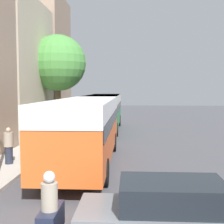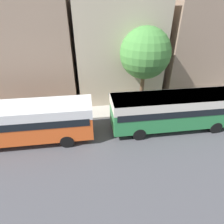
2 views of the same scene
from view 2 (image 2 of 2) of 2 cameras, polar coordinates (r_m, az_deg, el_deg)
The scene contains 8 objects.
building_midblock at distance 20.27m, azimuth -25.13°, elevation 18.20°, with size 6.98×8.54×10.52m.
building_far_terrace at distance 19.67m, azimuth 1.66°, elevation 19.51°, with size 6.69×8.28×9.80m.
building_end_row at distance 22.22m, azimuth 26.05°, elevation 21.41°, with size 5.99×7.34×12.39m.
bus_lead at distance 14.02m, azimuth -27.57°, elevation -2.07°, with size 2.55×10.13×3.01m.
bus_following at distance 14.81m, azimuth 19.89°, elevation 1.39°, with size 2.62×10.23×2.96m.
pedestrian_near_curb at distance 17.43m, azimuth -25.77°, elevation 0.97°, with size 0.42×0.42×1.63m.
pedestrian_walking_away at distance 16.34m, azimuth 5.57°, elevation 2.27°, with size 0.40×0.40×1.65m.
street_tree at distance 15.83m, azimuth 10.76°, elevation 18.22°, with size 4.31×4.31×7.46m.
Camera 2 is at (9.47, 14.58, 8.76)m, focal length 28.00 mm.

